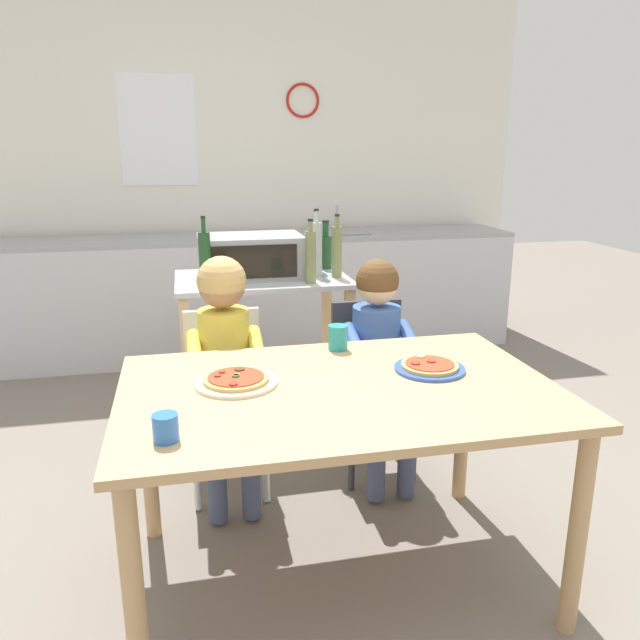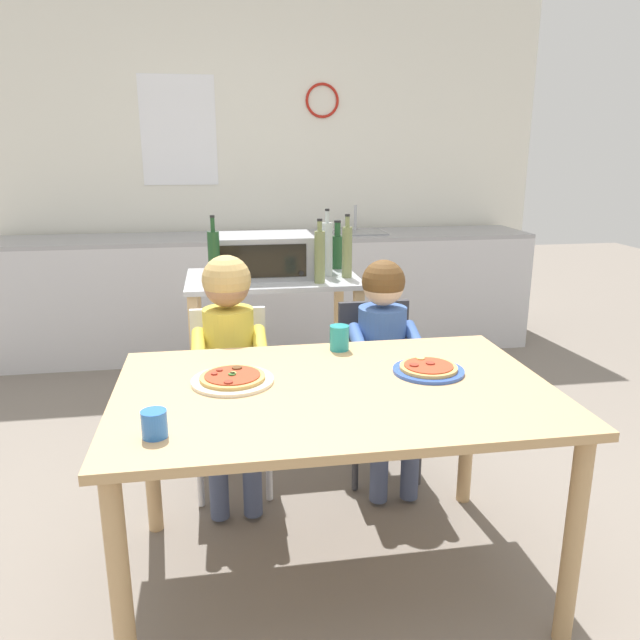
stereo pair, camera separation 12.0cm
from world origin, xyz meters
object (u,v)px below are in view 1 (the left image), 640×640
at_px(bottle_brown_beer, 205,260).
at_px(bottle_clear_vinegar, 326,250).
at_px(kitchen_island_cart, 263,329).
at_px(dining_chair_right, 371,374).
at_px(drinking_cup_teal, 338,338).
at_px(dining_table, 339,411).
at_px(pizza_plate_cream, 236,381).
at_px(bottle_tall_green_wine, 317,248).
at_px(bottle_dark_olive_oil, 316,246).
at_px(dining_chair_left, 225,387).
at_px(bottle_slim_sauce, 311,256).
at_px(toaster_oven, 250,256).
at_px(bottle_squat_spirits, 337,251).
at_px(child_in_blue_striped_shirt, 380,344).
at_px(child_in_yellow_shirt, 225,348).
at_px(drinking_cup_blue, 166,428).
at_px(pizza_plate_blue_rimmed, 430,367).

bearing_deg(bottle_brown_beer, bottle_clear_vinegar, 29.81).
distance_m(kitchen_island_cart, bottle_clear_vinegar, 0.58).
height_order(dining_chair_right, drinking_cup_teal, drinking_cup_teal).
bearing_deg(dining_table, pizza_plate_cream, 164.22).
xyz_separation_m(bottle_brown_beer, drinking_cup_teal, (0.48, -0.74, -0.20)).
relative_size(bottle_tall_green_wine, dining_table, 0.25).
relative_size(bottle_dark_olive_oil, dining_chair_left, 0.42).
bearing_deg(dining_chair_right, kitchen_island_cart, 127.86).
xyz_separation_m(kitchen_island_cart, drinking_cup_teal, (0.18, -0.96, 0.23)).
distance_m(bottle_clear_vinegar, bottle_tall_green_wine, 0.22).
height_order(bottle_slim_sauce, dining_chair_left, bottle_slim_sauce).
xyz_separation_m(toaster_oven, bottle_dark_olive_oil, (0.37, 0.08, 0.03)).
bearing_deg(bottle_dark_olive_oil, dining_table, -99.06).
bearing_deg(bottle_squat_spirits, kitchen_island_cart, 167.59).
relative_size(bottle_squat_spirits, drinking_cup_teal, 3.36).
bearing_deg(child_in_blue_striped_shirt, child_in_yellow_shirt, -178.97).
height_order(bottle_clear_vinegar, dining_chair_left, bottle_clear_vinegar).
distance_m(child_in_yellow_shirt, drinking_cup_teal, 0.51).
relative_size(bottle_tall_green_wine, dining_chair_right, 0.44).
relative_size(bottle_squat_spirits, bottle_tall_green_wine, 0.93).
bearing_deg(bottle_tall_green_wine, drinking_cup_teal, -97.05).
bearing_deg(dining_chair_left, bottle_slim_sauce, 39.05).
bearing_deg(dining_table, drinking_cup_teal, 76.57).
xyz_separation_m(toaster_oven, dining_chair_left, (-0.20, -0.61, -0.49)).
xyz_separation_m(bottle_slim_sauce, pizza_plate_cream, (-0.48, -1.05, -0.24)).
xyz_separation_m(bottle_tall_green_wine, dining_chair_right, (0.15, -0.54, -0.53)).
relative_size(pizza_plate_cream, drinking_cup_teal, 2.84).
height_order(bottle_clear_vinegar, drinking_cup_blue, bottle_clear_vinegar).
distance_m(child_in_blue_striped_shirt, drinking_cup_blue, 1.32).
bearing_deg(drinking_cup_teal, dining_chair_left, 138.66).
xyz_separation_m(toaster_oven, bottle_tall_green_wine, (0.35, -0.05, 0.04)).
xyz_separation_m(bottle_clear_vinegar, drinking_cup_blue, (-0.86, -1.80, -0.18)).
distance_m(dining_table, child_in_blue_striped_shirt, 0.75).
height_order(bottle_dark_olive_oil, drinking_cup_teal, bottle_dark_olive_oil).
height_order(dining_table, pizza_plate_blue_rimmed, pizza_plate_blue_rimmed).
distance_m(toaster_oven, child_in_blue_striped_shirt, 0.92).
relative_size(bottle_squat_spirits, drinking_cup_blue, 4.31).
bearing_deg(child_in_yellow_shirt, bottle_slim_sauce, 46.41).
bearing_deg(drinking_cup_teal, bottle_slim_sauce, 86.47).
xyz_separation_m(bottle_slim_sauce, drinking_cup_teal, (-0.05, -0.76, -0.20)).
height_order(toaster_oven, bottle_clear_vinegar, bottle_clear_vinegar).
bearing_deg(drinking_cup_teal, toaster_oven, 103.24).
xyz_separation_m(bottle_slim_sauce, child_in_yellow_shirt, (-0.48, -0.50, -0.29)).
height_order(bottle_slim_sauce, pizza_plate_blue_rimmed, bottle_slim_sauce).
xyz_separation_m(toaster_oven, bottle_brown_beer, (-0.25, -0.25, 0.03)).
xyz_separation_m(bottle_dark_olive_oil, child_in_blue_striped_shirt, (0.12, -0.80, -0.33)).
relative_size(kitchen_island_cart, drinking_cup_blue, 11.76).
height_order(kitchen_island_cart, dining_table, kitchen_island_cart).
bearing_deg(pizza_plate_blue_rimmed, bottle_brown_beer, 125.57).
xyz_separation_m(kitchen_island_cart, bottle_tall_green_wine, (0.29, -0.03, 0.44)).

